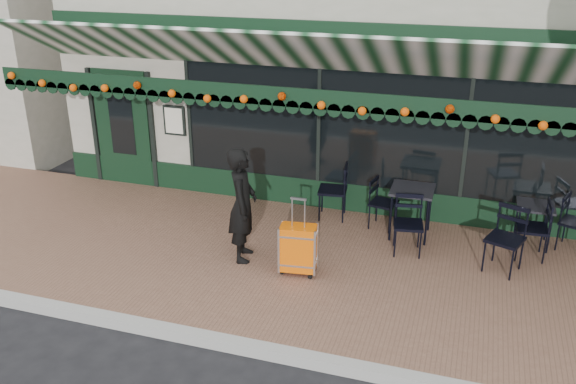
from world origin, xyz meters
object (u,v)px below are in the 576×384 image
(chair_a_front, at_px, (505,240))
(chair_b_front, at_px, (408,225))
(chair_a_right, at_px, (576,223))
(chair_a_left, at_px, (532,229))
(suitcase, at_px, (298,249))
(cafe_table_b, at_px, (412,193))
(chair_b_right, at_px, (384,204))
(chair_b_left, at_px, (333,191))
(woman, at_px, (243,205))
(cafe_table_a, at_px, (535,209))

(chair_a_front, height_order, chair_b_front, chair_a_front)
(chair_a_right, bearing_deg, chair_a_left, 145.35)
(suitcase, distance_m, cafe_table_b, 2.19)
(chair_b_front, bearing_deg, chair_a_right, 10.13)
(chair_a_left, distance_m, chair_b_right, 2.26)
(chair_b_left, xyz_separation_m, chair_b_right, (0.88, -0.13, -0.06))
(suitcase, distance_m, chair_a_left, 3.48)
(woman, distance_m, cafe_table_a, 4.44)
(woman, height_order, chair_a_left, woman)
(cafe_table_a, distance_m, chair_a_left, 0.45)
(chair_a_front, height_order, chair_b_right, chair_a_front)
(suitcase, bearing_deg, woman, 159.92)
(suitcase, distance_m, chair_b_front, 1.76)
(cafe_table_a, distance_m, cafe_table_b, 1.85)
(chair_a_left, height_order, chair_a_front, chair_a_front)
(chair_b_left, height_order, chair_b_front, chair_b_left)
(cafe_table_b, distance_m, chair_a_left, 1.81)
(woman, relative_size, chair_a_left, 1.86)
(chair_a_front, bearing_deg, suitcase, -140.22)
(chair_a_front, distance_m, chair_b_front, 1.37)
(cafe_table_b, relative_size, chair_a_front, 0.84)
(woman, relative_size, cafe_table_b, 2.11)
(suitcase, relative_size, chair_b_front, 1.28)
(suitcase, height_order, chair_b_right, suitcase)
(cafe_table_b, distance_m, chair_b_right, 0.57)
(suitcase, height_order, chair_b_left, suitcase)
(woman, distance_m, suitcase, 1.03)
(cafe_table_b, height_order, chair_b_left, chair_b_left)
(chair_b_front, bearing_deg, chair_b_left, 137.65)
(suitcase, xyz_separation_m, chair_a_left, (3.13, 1.51, 0.07))
(suitcase, xyz_separation_m, chair_a_right, (3.78, 1.95, 0.05))
(cafe_table_b, relative_size, chair_b_front, 0.90)
(chair_a_right, bearing_deg, chair_b_right, 113.14)
(woman, bearing_deg, cafe_table_a, -81.07)
(chair_b_right, bearing_deg, woman, 143.30)
(cafe_table_b, distance_m, chair_b_front, 0.65)
(chair_a_left, distance_m, chair_a_front, 0.68)
(chair_a_right, bearing_deg, cafe_table_b, 117.36)
(chair_b_left, bearing_deg, chair_a_left, 73.68)
(cafe_table_a, relative_size, chair_b_front, 0.75)
(chair_a_front, bearing_deg, cafe_table_a, 86.70)
(suitcase, bearing_deg, chair_a_front, 11.51)
(chair_a_front, bearing_deg, woman, -147.67)
(chair_b_left, bearing_deg, chair_a_front, 61.68)
(suitcase, xyz_separation_m, chair_b_front, (1.38, 1.09, 0.06))
(chair_b_right, bearing_deg, cafe_table_a, -77.15)
(cafe_table_b, relative_size, chair_a_left, 0.88)
(chair_a_right, xyz_separation_m, chair_b_front, (-2.39, -0.86, 0.01))
(chair_b_right, bearing_deg, chair_a_left, -87.84)
(cafe_table_b, distance_m, chair_a_right, 2.46)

